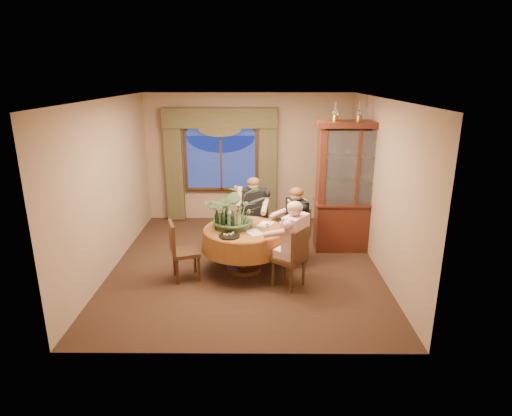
{
  "coord_description": "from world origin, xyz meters",
  "views": [
    {
      "loc": [
        0.23,
        -6.82,
        3.17
      ],
      "look_at": [
        0.19,
        -0.23,
        1.1
      ],
      "focal_mm": 30.0,
      "sensor_mm": 36.0,
      "label": 1
    }
  ],
  "objects_px": {
    "dining_table": "(244,249)",
    "person_pink": "(295,245)",
    "chair_right": "(289,257)",
    "person_scarf": "(297,226)",
    "wine_bottle_1": "(227,216)",
    "chair_back": "(255,223)",
    "stoneware_vase": "(237,217)",
    "wine_bottle_5": "(233,220)",
    "chair_back_right": "(293,235)",
    "olive_bowl": "(246,227)",
    "china_cabinet": "(354,187)",
    "wine_bottle_0": "(221,217)",
    "oil_lamp_left": "(335,111)",
    "person_back": "(254,214)",
    "centerpiece_plant": "(235,189)",
    "wine_bottle_4": "(229,217)",
    "wine_bottle_3": "(217,220)",
    "wine_bottle_2": "(223,220)",
    "chair_front_left": "(186,251)",
    "oil_lamp_center": "(359,111)",
    "oil_lamp_right": "(384,111)"
  },
  "relations": [
    {
      "from": "chair_back_right",
      "to": "wine_bottle_0",
      "type": "height_order",
      "value": "wine_bottle_0"
    },
    {
      "from": "oil_lamp_center",
      "to": "centerpiece_plant",
      "type": "distance_m",
      "value": 2.58
    },
    {
      "from": "oil_lamp_center",
      "to": "wine_bottle_5",
      "type": "relative_size",
      "value": 1.03
    },
    {
      "from": "dining_table",
      "to": "wine_bottle_0",
      "type": "distance_m",
      "value": 0.66
    },
    {
      "from": "centerpiece_plant",
      "to": "person_back",
      "type": "bearing_deg",
      "value": 71.02
    },
    {
      "from": "chair_right",
      "to": "person_pink",
      "type": "relative_size",
      "value": 0.7
    },
    {
      "from": "china_cabinet",
      "to": "chair_right",
      "type": "height_order",
      "value": "china_cabinet"
    },
    {
      "from": "oil_lamp_left",
      "to": "wine_bottle_1",
      "type": "height_order",
      "value": "oil_lamp_left"
    },
    {
      "from": "dining_table",
      "to": "person_pink",
      "type": "bearing_deg",
      "value": -34.9
    },
    {
      "from": "dining_table",
      "to": "wine_bottle_5",
      "type": "distance_m",
      "value": 0.57
    },
    {
      "from": "chair_back",
      "to": "wine_bottle_4",
      "type": "bearing_deg",
      "value": 76.07
    },
    {
      "from": "chair_back",
      "to": "stoneware_vase",
      "type": "bearing_deg",
      "value": 80.89
    },
    {
      "from": "chair_back_right",
      "to": "chair_front_left",
      "type": "bearing_deg",
      "value": 86.1
    },
    {
      "from": "dining_table",
      "to": "wine_bottle_3",
      "type": "relative_size",
      "value": 4.27
    },
    {
      "from": "oil_lamp_left",
      "to": "stoneware_vase",
      "type": "xyz_separation_m",
      "value": [
        -1.69,
        -0.82,
        -1.67
      ]
    },
    {
      "from": "chair_back",
      "to": "wine_bottle_2",
      "type": "relative_size",
      "value": 2.91
    },
    {
      "from": "chair_back_right",
      "to": "person_pink",
      "type": "relative_size",
      "value": 0.7
    },
    {
      "from": "oil_lamp_left",
      "to": "person_back",
      "type": "bearing_deg",
      "value": -178.07
    },
    {
      "from": "chair_back_right",
      "to": "wine_bottle_3",
      "type": "relative_size",
      "value": 2.91
    },
    {
      "from": "chair_right",
      "to": "wine_bottle_3",
      "type": "xyz_separation_m",
      "value": [
        -1.14,
        0.5,
        0.44
      ]
    },
    {
      "from": "dining_table",
      "to": "stoneware_vase",
      "type": "bearing_deg",
      "value": 125.65
    },
    {
      "from": "wine_bottle_1",
      "to": "wine_bottle_3",
      "type": "height_order",
      "value": "same"
    },
    {
      "from": "stoneware_vase",
      "to": "dining_table",
      "type": "bearing_deg",
      "value": -54.35
    },
    {
      "from": "oil_lamp_right",
      "to": "stoneware_vase",
      "type": "bearing_deg",
      "value": -162.03
    },
    {
      "from": "person_scarf",
      "to": "wine_bottle_1",
      "type": "distance_m",
      "value": 1.22
    },
    {
      "from": "chair_front_left",
      "to": "person_back",
      "type": "xyz_separation_m",
      "value": [
        1.07,
        1.24,
        0.22
      ]
    },
    {
      "from": "person_back",
      "to": "wine_bottle_5",
      "type": "xyz_separation_m",
      "value": [
        -0.33,
        -1.0,
        0.22
      ]
    },
    {
      "from": "wine_bottle_3",
      "to": "wine_bottle_5",
      "type": "relative_size",
      "value": 1.0
    },
    {
      "from": "oil_lamp_left",
      "to": "person_scarf",
      "type": "relative_size",
      "value": 0.25
    },
    {
      "from": "china_cabinet",
      "to": "chair_back_right",
      "type": "height_order",
      "value": "china_cabinet"
    },
    {
      "from": "wine_bottle_2",
      "to": "wine_bottle_3",
      "type": "height_order",
      "value": "same"
    },
    {
      "from": "chair_back",
      "to": "wine_bottle_3",
      "type": "xyz_separation_m",
      "value": [
        -0.62,
        -1.06,
        0.44
      ]
    },
    {
      "from": "oil_lamp_right",
      "to": "oil_lamp_center",
      "type": "bearing_deg",
      "value": 180.0
    },
    {
      "from": "oil_lamp_left",
      "to": "wine_bottle_2",
      "type": "distance_m",
      "value": 2.72
    },
    {
      "from": "wine_bottle_4",
      "to": "oil_lamp_right",
      "type": "bearing_deg",
      "value": 19.0
    },
    {
      "from": "dining_table",
      "to": "oil_lamp_center",
      "type": "bearing_deg",
      "value": 26.22
    },
    {
      "from": "olive_bowl",
      "to": "person_pink",
      "type": "bearing_deg",
      "value": -35.72
    },
    {
      "from": "stoneware_vase",
      "to": "wine_bottle_0",
      "type": "xyz_separation_m",
      "value": [
        -0.26,
        -0.06,
        0.03
      ]
    },
    {
      "from": "centerpiece_plant",
      "to": "wine_bottle_2",
      "type": "distance_m",
      "value": 0.54
    },
    {
      "from": "centerpiece_plant",
      "to": "wine_bottle_3",
      "type": "height_order",
      "value": "centerpiece_plant"
    },
    {
      "from": "wine_bottle_0",
      "to": "wine_bottle_5",
      "type": "xyz_separation_m",
      "value": [
        0.2,
        -0.17,
        0.0
      ]
    },
    {
      "from": "centerpiece_plant",
      "to": "stoneware_vase",
      "type": "bearing_deg",
      "value": 73.16
    },
    {
      "from": "wine_bottle_0",
      "to": "centerpiece_plant",
      "type": "bearing_deg",
      "value": -0.67
    },
    {
      "from": "chair_back_right",
      "to": "wine_bottle_5",
      "type": "bearing_deg",
      "value": 89.16
    },
    {
      "from": "wine_bottle_1",
      "to": "stoneware_vase",
      "type": "bearing_deg",
      "value": 4.56
    },
    {
      "from": "centerpiece_plant",
      "to": "wine_bottle_2",
      "type": "height_order",
      "value": "centerpiece_plant"
    },
    {
      "from": "dining_table",
      "to": "chair_right",
      "type": "distance_m",
      "value": 0.9
    },
    {
      "from": "chair_back_right",
      "to": "wine_bottle_3",
      "type": "xyz_separation_m",
      "value": [
        -1.28,
        -0.47,
        0.44
      ]
    },
    {
      "from": "centerpiece_plant",
      "to": "wine_bottle_3",
      "type": "bearing_deg",
      "value": -154.1
    },
    {
      "from": "olive_bowl",
      "to": "chair_right",
      "type": "bearing_deg",
      "value": -39.08
    }
  ]
}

